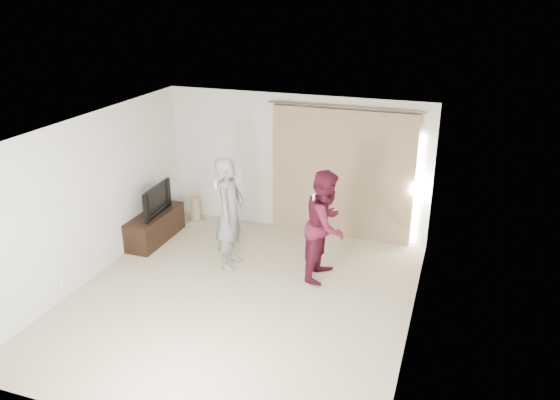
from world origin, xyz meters
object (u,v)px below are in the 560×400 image
(tv, at_px, (153,199))
(tv_console, at_px, (155,227))
(person_man, at_px, (230,213))
(person_woman, at_px, (326,225))

(tv, bearing_deg, tv_console, -0.00)
(person_man, bearing_deg, tv, 165.54)
(tv, height_order, person_woman, person_woman)
(tv, distance_m, person_woman, 3.31)
(person_woman, bearing_deg, tv_console, 174.94)
(person_man, bearing_deg, tv_console, 165.54)
(tv_console, bearing_deg, person_man, -14.46)
(tv_console, xyz_separation_m, person_man, (1.73, -0.45, 0.68))
(tv_console, bearing_deg, tv, 0.00)
(tv_console, relative_size, person_man, 0.73)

